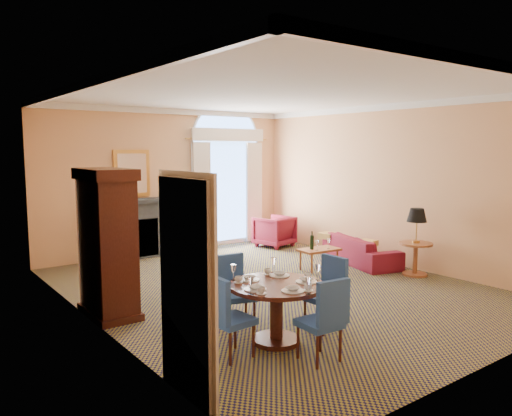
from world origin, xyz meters
TOP-DOWN VIEW (x-y plane):
  - ground at (0.00, 0.00)m, footprint 7.50×7.50m
  - room_envelope at (-0.03, 0.67)m, footprint 6.04×7.52m
  - armoire at (-2.72, 0.29)m, footprint 0.59×1.05m
  - dining_table at (-1.47, -1.89)m, footprint 1.15×1.15m
  - dining_chair_north at (-1.56, -1.10)m, footprint 0.52×0.52m
  - dining_chair_south at (-1.41, -2.65)m, footprint 0.45×0.46m
  - dining_chair_east at (-0.62, -1.91)m, footprint 0.44×0.43m
  - dining_chair_west at (-2.22, -1.92)m, footprint 0.46×0.45m
  - sofa at (2.55, 0.35)m, footprint 1.22×2.02m
  - armchair at (2.23, 2.77)m, footprint 0.94×0.96m
  - coffee_table at (1.50, 0.49)m, footprint 0.83×0.50m
  - side_table at (2.60, -0.92)m, footprint 0.61×0.61m

SIDE VIEW (x-z plane):
  - ground at x=0.00m, z-range 0.00..0.00m
  - sofa at x=2.55m, z-range 0.00..0.55m
  - armchair at x=2.23m, z-range 0.00..0.73m
  - coffee_table at x=1.50m, z-range 0.01..0.77m
  - dining_chair_north at x=-1.56m, z-range 0.07..1.01m
  - dining_chair_south at x=-1.41m, z-range 0.07..1.01m
  - dining_chair_east at x=-0.62m, z-range 0.07..1.01m
  - dining_chair_west at x=-2.22m, z-range 0.07..1.01m
  - dining_table at x=-1.47m, z-range 0.09..1.01m
  - side_table at x=2.60m, z-range 0.16..1.38m
  - armoire at x=-2.72m, z-range -0.04..2.02m
  - room_envelope at x=-0.03m, z-range 0.78..4.23m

